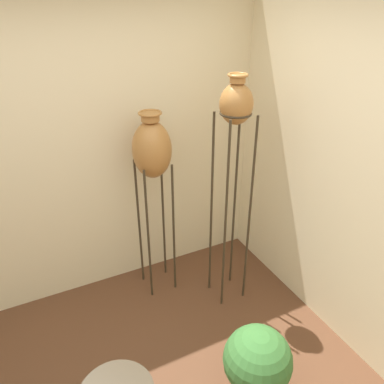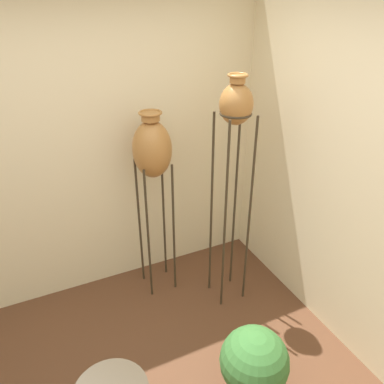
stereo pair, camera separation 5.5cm
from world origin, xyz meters
The scene contains 4 objects.
wall_back centered at (0.00, 1.65, 1.35)m, with size 7.24×0.06×2.70m.
vase_stand_tall centered at (1.06, 0.94, 1.67)m, with size 0.25×0.25×1.99m.
vase_stand_medium centered at (0.54, 1.33, 1.36)m, with size 0.32×0.32×1.69m.
potted_plant centered at (0.70, -0.03, 0.33)m, with size 0.45×0.45×0.60m.
Camera 2 is at (-0.36, -1.32, 2.48)m, focal length 35.00 mm.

